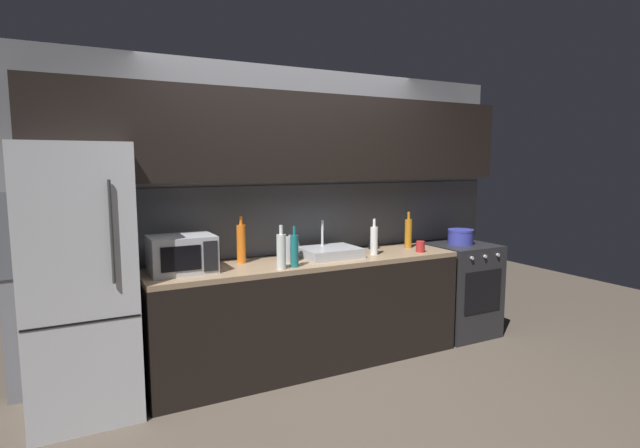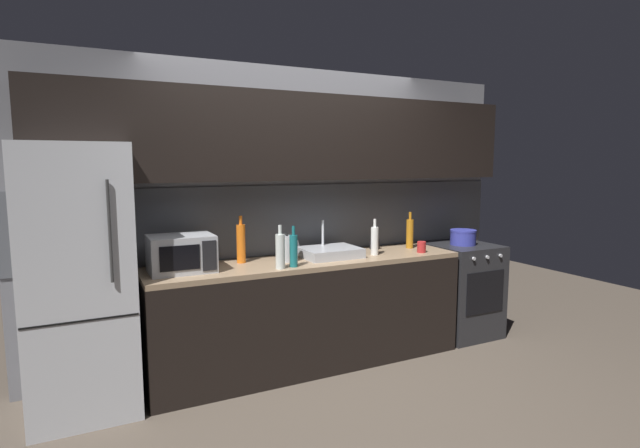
{
  "view_description": "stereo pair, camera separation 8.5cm",
  "coord_description": "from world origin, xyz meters",
  "px_view_note": "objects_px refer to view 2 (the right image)",
  "views": [
    {
      "loc": [
        -1.78,
        -2.66,
        1.7
      ],
      "look_at": [
        0.1,
        0.9,
        1.19
      ],
      "focal_mm": 27.64,
      "sensor_mm": 36.0,
      "label": 1
    },
    {
      "loc": [
        -1.7,
        -2.7,
        1.7
      ],
      "look_at": [
        0.1,
        0.9,
        1.19
      ],
      "focal_mm": 27.64,
      "sensor_mm": 36.0,
      "label": 2
    }
  ],
  "objects_px": {
    "wine_bottle_orange": "(241,243)",
    "cooking_pot": "(463,237)",
    "refrigerator": "(79,281)",
    "wine_bottle_teal": "(294,250)",
    "kettle": "(287,249)",
    "wine_bottle_white": "(375,240)",
    "microwave": "(181,254)",
    "oven_range": "(462,290)",
    "mug_red": "(421,247)",
    "wine_bottle_clear": "(280,251)",
    "mug_dark": "(375,244)",
    "wine_bottle_amber": "(410,233)"
  },
  "relations": [
    {
      "from": "oven_range",
      "to": "wine_bottle_clear",
      "type": "bearing_deg",
      "value": -173.94
    },
    {
      "from": "kettle",
      "to": "wine_bottle_amber",
      "type": "bearing_deg",
      "value": 2.4
    },
    {
      "from": "wine_bottle_teal",
      "to": "kettle",
      "type": "bearing_deg",
      "value": 80.29
    },
    {
      "from": "wine_bottle_white",
      "to": "cooking_pot",
      "type": "bearing_deg",
      "value": 3.3
    },
    {
      "from": "microwave",
      "to": "mug_dark",
      "type": "bearing_deg",
      "value": 5.32
    },
    {
      "from": "wine_bottle_clear",
      "to": "wine_bottle_amber",
      "type": "bearing_deg",
      "value": 11.74
    },
    {
      "from": "wine_bottle_orange",
      "to": "cooking_pot",
      "type": "xyz_separation_m",
      "value": [
        2.19,
        -0.14,
        -0.09
      ]
    },
    {
      "from": "wine_bottle_clear",
      "to": "cooking_pot",
      "type": "xyz_separation_m",
      "value": [
        2.0,
        0.21,
        -0.06
      ]
    },
    {
      "from": "wine_bottle_teal",
      "to": "mug_red",
      "type": "relative_size",
      "value": 3.23
    },
    {
      "from": "refrigerator",
      "to": "wine_bottle_teal",
      "type": "relative_size",
      "value": 5.77
    },
    {
      "from": "wine_bottle_orange",
      "to": "cooking_pot",
      "type": "distance_m",
      "value": 2.19
    },
    {
      "from": "kettle",
      "to": "wine_bottle_amber",
      "type": "distance_m",
      "value": 1.26
    },
    {
      "from": "wine_bottle_white",
      "to": "wine_bottle_orange",
      "type": "bearing_deg",
      "value": 170.17
    },
    {
      "from": "microwave",
      "to": "kettle",
      "type": "relative_size",
      "value": 2.0
    },
    {
      "from": "wine_bottle_amber",
      "to": "mug_red",
      "type": "distance_m",
      "value": 0.25
    },
    {
      "from": "wine_bottle_teal",
      "to": "mug_red",
      "type": "distance_m",
      "value": 1.26
    },
    {
      "from": "kettle",
      "to": "refrigerator",
      "type": "bearing_deg",
      "value": -178.97
    },
    {
      "from": "microwave",
      "to": "cooking_pot",
      "type": "relative_size",
      "value": 1.86
    },
    {
      "from": "oven_range",
      "to": "wine_bottle_amber",
      "type": "distance_m",
      "value": 0.84
    },
    {
      "from": "kettle",
      "to": "wine_bottle_amber",
      "type": "height_order",
      "value": "wine_bottle_amber"
    },
    {
      "from": "mug_dark",
      "to": "cooking_pot",
      "type": "xyz_separation_m",
      "value": [
        0.9,
        -0.18,
        0.03
      ]
    },
    {
      "from": "kettle",
      "to": "cooking_pot",
      "type": "xyz_separation_m",
      "value": [
        1.84,
        -0.03,
        -0.03
      ]
    },
    {
      "from": "kettle",
      "to": "wine_bottle_white",
      "type": "height_order",
      "value": "wine_bottle_white"
    },
    {
      "from": "kettle",
      "to": "wine_bottle_clear",
      "type": "xyz_separation_m",
      "value": [
        -0.16,
        -0.24,
        0.03
      ]
    },
    {
      "from": "microwave",
      "to": "wine_bottle_orange",
      "type": "distance_m",
      "value": 0.5
    },
    {
      "from": "kettle",
      "to": "oven_range",
      "type": "bearing_deg",
      "value": -0.89
    },
    {
      "from": "microwave",
      "to": "wine_bottle_clear",
      "type": "distance_m",
      "value": 0.72
    },
    {
      "from": "refrigerator",
      "to": "microwave",
      "type": "relative_size",
      "value": 3.96
    },
    {
      "from": "kettle",
      "to": "wine_bottle_teal",
      "type": "relative_size",
      "value": 0.73
    },
    {
      "from": "refrigerator",
      "to": "cooking_pot",
      "type": "xyz_separation_m",
      "value": [
        3.36,
        0.0,
        0.06
      ]
    },
    {
      "from": "wine_bottle_clear",
      "to": "mug_red",
      "type": "xyz_separation_m",
      "value": [
        1.38,
        0.06,
        -0.09
      ]
    },
    {
      "from": "refrigerator",
      "to": "mug_dark",
      "type": "height_order",
      "value": "refrigerator"
    },
    {
      "from": "oven_range",
      "to": "wine_bottle_amber",
      "type": "xyz_separation_m",
      "value": [
        -0.59,
        0.08,
        0.59
      ]
    },
    {
      "from": "wine_bottle_clear",
      "to": "mug_dark",
      "type": "relative_size",
      "value": 3.49
    },
    {
      "from": "wine_bottle_clear",
      "to": "mug_red",
      "type": "relative_size",
      "value": 3.4
    },
    {
      "from": "wine_bottle_white",
      "to": "mug_red",
      "type": "xyz_separation_m",
      "value": [
        0.44,
        -0.09,
        -0.08
      ]
    },
    {
      "from": "wine_bottle_teal",
      "to": "cooking_pot",
      "type": "distance_m",
      "value": 1.89
    },
    {
      "from": "wine_bottle_orange",
      "to": "cooking_pot",
      "type": "relative_size",
      "value": 1.52
    },
    {
      "from": "oven_range",
      "to": "mug_red",
      "type": "relative_size",
      "value": 9.2
    },
    {
      "from": "microwave",
      "to": "refrigerator",
      "type": "bearing_deg",
      "value": -178.45
    },
    {
      "from": "kettle",
      "to": "wine_bottle_amber",
      "type": "xyz_separation_m",
      "value": [
        1.26,
        0.05,
        0.04
      ]
    },
    {
      "from": "wine_bottle_teal",
      "to": "wine_bottle_clear",
      "type": "bearing_deg",
      "value": -170.32
    },
    {
      "from": "refrigerator",
      "to": "wine_bottle_clear",
      "type": "bearing_deg",
      "value": -8.94
    },
    {
      "from": "refrigerator",
      "to": "microwave",
      "type": "height_order",
      "value": "refrigerator"
    },
    {
      "from": "microwave",
      "to": "wine_bottle_amber",
      "type": "bearing_deg",
      "value": 1.69
    },
    {
      "from": "microwave",
      "to": "mug_red",
      "type": "bearing_deg",
      "value": -4.68
    },
    {
      "from": "kettle",
      "to": "mug_dark",
      "type": "bearing_deg",
      "value": 9.46
    },
    {
      "from": "wine_bottle_clear",
      "to": "mug_red",
      "type": "distance_m",
      "value": 1.38
    },
    {
      "from": "wine_bottle_orange",
      "to": "microwave",
      "type": "bearing_deg",
      "value": -166.58
    },
    {
      "from": "mug_red",
      "to": "wine_bottle_orange",
      "type": "bearing_deg",
      "value": 169.69
    }
  ]
}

